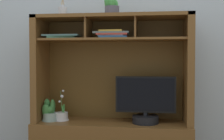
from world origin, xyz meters
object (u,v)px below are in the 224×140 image
Objects in this scene: potted_fern at (50,112)px; potted_succulent at (111,6)px; magazine_stack_left at (62,37)px; magazine_stack_centre at (112,35)px; diffuser_bottle at (63,11)px; potted_orchid at (61,116)px; media_console at (112,127)px; tv_monitor at (145,104)px.

potted_succulent is (0.58, 0.04, 0.98)m from potted_fern.
potted_succulent reaches higher than potted_fern.
magazine_stack_left is 1.03× the size of magazine_stack_centre.
diffuser_bottle reaches higher than potted_succulent.
magazine_stack_left is (0.12, -0.01, 0.70)m from potted_fern.
potted_orchid is 0.11m from potted_fern.
media_console is 0.38m from tv_monitor.
tv_monitor is 0.98m from magazine_stack_left.
potted_succulent is at bearing -0.48° from diffuser_bottle.
diffuser_bottle is (-0.77, 0.04, 0.85)m from tv_monitor.
potted_orchid is 0.90m from magazine_stack_centre.
magazine_stack_left is at bearing -174.07° from potted_succulent.
diffuser_bottle is (0.01, 0.02, 0.98)m from potted_orchid.
potted_succulent is (0.47, 0.01, 1.02)m from potted_orchid.
potted_orchid reaches higher than potted_fern.
magazine_stack_centre is 1.17× the size of diffuser_bottle.
media_console is 4.38× the size of magazine_stack_left.
potted_succulent is at bearing 3.74° from potted_fern.
diffuser_bottle is 1.36× the size of potted_succulent.
media_console is 1.11m from potted_succulent.
media_console is at bearing 61.42° from potted_succulent.
media_console is 5.05× the size of potted_orchid.
potted_fern is at bearing 175.66° from magazine_stack_left.
potted_orchid is at bearing 177.34° from magazine_stack_centre.
magazine_stack_left is at bearing -61.27° from potted_orchid.
tv_monitor is 1.62× the size of magazine_stack_left.
diffuser_bottle is at bearing 52.74° from potted_orchid.
tv_monitor is at bearing -5.86° from potted_succulent.
magazine_stack_centre is at bearing 1.42° from magazine_stack_left.
media_console reaches higher than magazine_stack_left.
potted_fern is at bearing -175.08° from media_console.
tv_monitor is 2.65× the size of potted_fern.
tv_monitor is 0.80m from potted_orchid.
magazine_stack_left is 0.47m from magazine_stack_centre.
potted_orchid is 1.42× the size of potted_fern.
tv_monitor is at bearing -8.29° from media_console.
magazine_stack_left is 1.21× the size of diffuser_bottle.
potted_fern is 0.74× the size of diffuser_bottle.
diffuser_bottle is at bearing 96.55° from magazine_stack_left.
potted_orchid is at bearing -176.94° from media_console.
tv_monitor is 1.86× the size of potted_orchid.
diffuser_bottle reaches higher than tv_monitor.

